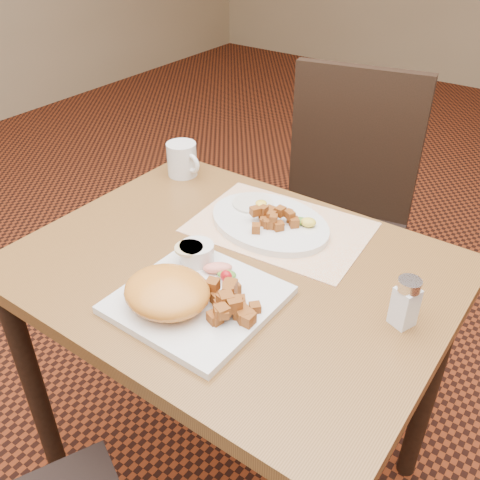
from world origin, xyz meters
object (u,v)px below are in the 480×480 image
table (233,303)px  salt_shaker (406,302)px  chair_far (340,208)px  plate_oval (270,223)px  coffee_mug (182,159)px  plate_square (198,300)px

table → salt_shaker: size_ratio=9.00×
chair_far → plate_oval: (0.05, -0.51, 0.22)m
coffee_mug → plate_oval: bearing=-14.2°
chair_far → plate_square: (0.09, -0.82, 0.22)m
chair_far → coffee_mug: 0.57m
table → coffee_mug: 0.47m
chair_far → coffee_mug: bearing=43.6°
salt_shaker → coffee_mug: bearing=162.8°
coffee_mug → salt_shaker: bearing=-17.2°
chair_far → salt_shaker: size_ratio=9.70×
coffee_mug → table: bearing=-35.7°
chair_far → salt_shaker: (0.43, -0.65, 0.26)m
table → plate_square: plate_square is taller
chair_far → table: bearing=84.0°
table → chair_far: chair_far is taller
plate_square → coffee_mug: coffee_mug is taller
table → coffee_mug: size_ratio=8.00×
plate_square → salt_shaker: (0.34, 0.18, 0.04)m
chair_far → plate_oval: chair_far is taller
chair_far → plate_square: size_ratio=3.46×
plate_oval → plate_square: bearing=-82.9°
plate_oval → table: bearing=-84.2°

